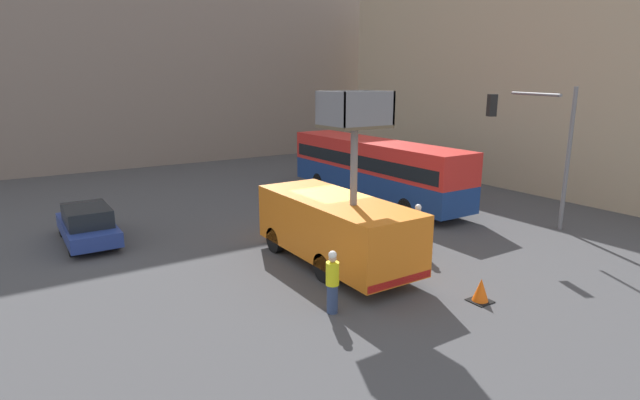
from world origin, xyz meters
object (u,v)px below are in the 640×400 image
at_px(city_bus, 374,166).
at_px(traffic_cone_near_truck, 481,291).
at_px(utility_truck, 336,224).
at_px(parked_car_curbside, 88,224).
at_px(traffic_light_pole, 542,135).
at_px(road_worker_near_truck, 332,282).
at_px(road_worker_directing, 417,228).

height_order(city_bus, traffic_cone_near_truck, city_bus).
height_order(utility_truck, parked_car_curbside, utility_truck).
height_order(traffic_light_pole, road_worker_near_truck, traffic_light_pole).
height_order(traffic_light_pole, parked_car_curbside, traffic_light_pole).
height_order(utility_truck, traffic_light_pole, traffic_light_pole).
relative_size(traffic_light_pole, road_worker_near_truck, 3.34).
xyz_separation_m(road_worker_near_truck, parked_car_curbside, (-4.82, 10.62, -0.16)).
bearing_deg(traffic_cone_near_truck, road_worker_near_truck, 156.35).
distance_m(city_bus, road_worker_directing, 8.77).
bearing_deg(road_worker_near_truck, road_worker_directing, -171.43).
xyz_separation_m(city_bus, parked_car_curbside, (-14.54, 0.43, -1.14)).
relative_size(road_worker_directing, parked_car_curbside, 0.42).
distance_m(traffic_cone_near_truck, parked_car_curbside, 15.34).
height_order(traffic_light_pole, traffic_cone_near_truck, traffic_light_pole).
relative_size(city_bus, traffic_light_pole, 2.00).
xyz_separation_m(road_worker_directing, parked_car_curbside, (-10.45, 8.13, -0.19)).
xyz_separation_m(utility_truck, parked_car_curbside, (-7.02, 7.58, -0.75)).
bearing_deg(city_bus, traffic_light_pole, 176.13).
relative_size(utility_truck, city_bus, 0.56).
bearing_deg(city_bus, road_worker_directing, 133.15).
xyz_separation_m(traffic_light_pole, road_worker_near_truck, (-11.97, -1.81, -3.29)).
xyz_separation_m(utility_truck, road_worker_directing, (3.43, -0.55, -0.56)).
height_order(city_bus, traffic_light_pole, traffic_light_pole).
relative_size(traffic_cone_near_truck, parked_car_curbside, 0.16).
bearing_deg(road_worker_directing, road_worker_near_truck, -87.06).
bearing_deg(parked_car_curbside, traffic_cone_near_truck, -54.18).
relative_size(city_bus, road_worker_directing, 6.51).
relative_size(road_worker_directing, traffic_cone_near_truck, 2.63).
xyz_separation_m(road_worker_near_truck, road_worker_directing, (5.63, 2.49, 0.03)).
distance_m(city_bus, road_worker_near_truck, 14.11).
height_order(road_worker_directing, traffic_cone_near_truck, road_worker_directing).
distance_m(road_worker_directing, traffic_cone_near_truck, 4.59).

